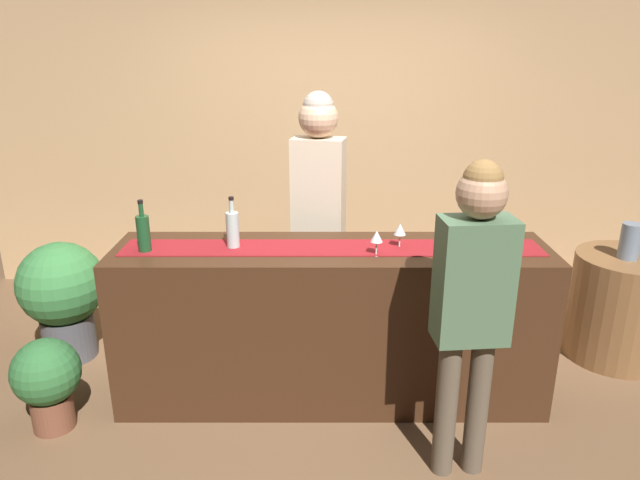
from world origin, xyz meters
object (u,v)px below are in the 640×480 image
at_px(wine_bottle_clear, 232,229).
at_px(wine_glass_near_customer, 399,230).
at_px(wine_bottle_green, 143,233).
at_px(customer_sipping, 472,294).
at_px(round_side_table, 620,307).
at_px(wine_glass_mid_counter, 376,237).
at_px(vase_on_side_table, 629,241).
at_px(potted_plant_small, 47,379).
at_px(bartender, 318,195).
at_px(potted_plant_tall, 62,293).

bearing_deg(wine_bottle_clear, wine_glass_near_customer, 0.05).
distance_m(wine_bottle_green, customer_sipping, 1.81).
height_order(wine_bottle_clear, round_side_table, wine_bottle_clear).
bearing_deg(wine_glass_near_customer, wine_glass_mid_counter, -139.30).
distance_m(wine_glass_near_customer, wine_glass_mid_counter, 0.19).
relative_size(vase_on_side_table, potted_plant_small, 0.44).
distance_m(bartender, round_side_table, 2.22).
relative_size(wine_bottle_green, potted_plant_tall, 0.36).
bearing_deg(bartender, wine_bottle_green, 44.52).
height_order(round_side_table, vase_on_side_table, vase_on_side_table).
distance_m(wine_glass_near_customer, bartender, 0.74).
xyz_separation_m(wine_bottle_green, round_side_table, (3.06, 0.53, -0.72)).
height_order(wine_glass_near_customer, round_side_table, wine_glass_near_customer).
height_order(vase_on_side_table, potted_plant_small, vase_on_side_table).
bearing_deg(vase_on_side_table, wine_glass_near_customer, -164.54).
distance_m(bartender, potted_plant_small, 1.95).
relative_size(wine_bottle_green, wine_glass_near_customer, 2.10).
distance_m(wine_bottle_clear, potted_plant_small, 1.33).
bearing_deg(wine_glass_mid_counter, vase_on_side_table, 18.04).
bearing_deg(potted_plant_tall, wine_glass_near_customer, -11.49).
bearing_deg(potted_plant_tall, potted_plant_small, -74.30).
bearing_deg(potted_plant_small, wine_glass_near_customer, 9.85).
bearing_deg(round_side_table, potted_plant_tall, -179.74).
height_order(wine_bottle_green, wine_glass_near_customer, wine_bottle_green).
relative_size(wine_bottle_green, vase_on_side_table, 1.26).
relative_size(wine_glass_mid_counter, potted_plant_small, 0.26).
bearing_deg(potted_plant_small, vase_on_side_table, 12.37).
distance_m(wine_bottle_clear, vase_on_side_table, 2.58).
xyz_separation_m(wine_bottle_green, potted_plant_small, (-0.54, -0.28, -0.77)).
distance_m(vase_on_side_table, potted_plant_tall, 3.81).
bearing_deg(wine_bottle_clear, round_side_table, 10.29).
distance_m(wine_bottle_green, wine_glass_near_customer, 1.45).
xyz_separation_m(wine_glass_mid_counter, round_side_table, (1.76, 0.59, -0.71)).
bearing_deg(wine_glass_mid_counter, customer_sipping, -55.09).
height_order(bartender, potted_plant_tall, bartender).
distance_m(customer_sipping, potted_plant_small, 2.36).
distance_m(potted_plant_tall, potted_plant_small, 0.84).
relative_size(wine_bottle_clear, bartender, 0.17).
xyz_separation_m(customer_sipping, vase_on_side_table, (1.33, 1.13, -0.14)).
bearing_deg(wine_bottle_green, bartender, 32.99).
xyz_separation_m(wine_glass_near_customer, vase_on_side_table, (1.58, 0.44, -0.22)).
bearing_deg(customer_sipping, bartender, 114.64).
bearing_deg(wine_glass_near_customer, round_side_table, 16.10).
xyz_separation_m(vase_on_side_table, potted_plant_tall, (-3.79, 0.01, -0.38)).
relative_size(wine_glass_near_customer, vase_on_side_table, 0.60).
bearing_deg(wine_glass_near_customer, potted_plant_small, -170.15).
bearing_deg(bartender, wine_bottle_clear, 60.82).
relative_size(wine_glass_near_customer, customer_sipping, 0.09).
bearing_deg(wine_glass_near_customer, vase_on_side_table, 15.46).
relative_size(wine_bottle_green, bartender, 0.17).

